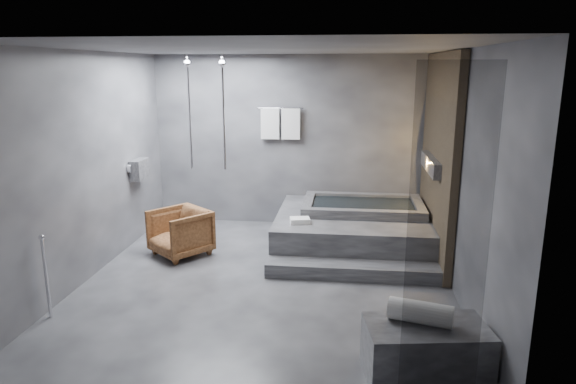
# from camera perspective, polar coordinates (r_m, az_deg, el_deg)

# --- Properties ---
(room) EXTENTS (5.00, 5.04, 2.82)m
(room) POSITION_cam_1_polar(r_m,az_deg,el_deg) (6.20, 1.49, 5.65)
(room) COLOR #2C2C2F
(room) RESTS_ON ground
(tub_deck) EXTENTS (2.20, 2.00, 0.50)m
(tub_deck) POSITION_cam_1_polar(r_m,az_deg,el_deg) (7.69, 7.14, -4.18)
(tub_deck) COLOR #313134
(tub_deck) RESTS_ON ground
(tub_step) EXTENTS (2.20, 0.36, 0.18)m
(tub_step) POSITION_cam_1_polar(r_m,az_deg,el_deg) (6.64, 7.13, -8.62)
(tub_step) COLOR #313134
(tub_step) RESTS_ON ground
(concrete_bench) EXTENTS (1.11, 0.72, 0.46)m
(concrete_bench) POSITION_cam_1_polar(r_m,az_deg,el_deg) (4.77, 15.04, -16.60)
(concrete_bench) COLOR #2F2F31
(concrete_bench) RESTS_ON ground
(driftwood_chair) EXTENTS (1.01, 1.01, 0.66)m
(driftwood_chair) POSITION_cam_1_polar(r_m,az_deg,el_deg) (7.41, -11.89, -4.41)
(driftwood_chair) COLOR #412210
(driftwood_chair) RESTS_ON ground
(rolled_towel) EXTENTS (0.57, 0.33, 0.19)m
(rolled_towel) POSITION_cam_1_polar(r_m,az_deg,el_deg) (4.64, 14.50, -12.83)
(rolled_towel) COLOR silver
(rolled_towel) RESTS_ON concrete_bench
(deck_towel) EXTENTS (0.30, 0.25, 0.07)m
(deck_towel) POSITION_cam_1_polar(r_m,az_deg,el_deg) (7.10, 1.33, -3.18)
(deck_towel) COLOR white
(deck_towel) RESTS_ON tub_deck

